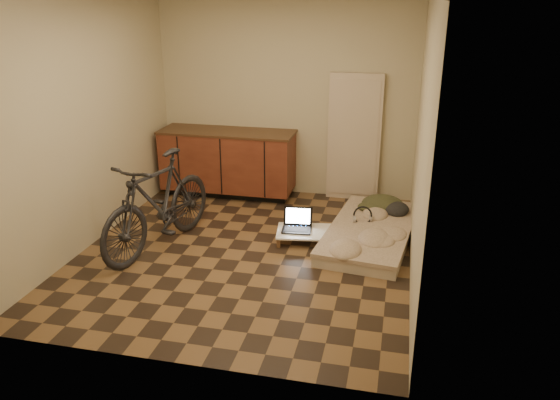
% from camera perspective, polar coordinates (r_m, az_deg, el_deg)
% --- Properties ---
extents(room_shell, '(3.50, 4.00, 2.60)m').
position_cam_1_polar(room_shell, '(5.58, -3.78, 6.80)').
color(room_shell, brown).
rests_on(room_shell, ground).
extents(cabinets, '(1.84, 0.62, 0.91)m').
position_cam_1_polar(cabinets, '(7.58, -5.46, 3.96)').
color(cabinets, black).
rests_on(cabinets, ground).
extents(appliance_panel, '(0.70, 0.10, 1.70)m').
position_cam_1_polar(appliance_panel, '(7.37, 7.77, 6.47)').
color(appliance_panel, beige).
rests_on(appliance_panel, ground).
extents(bicycle, '(0.97, 1.88, 1.17)m').
position_cam_1_polar(bicycle, '(6.00, -12.66, 0.17)').
color(bicycle, black).
rests_on(bicycle, ground).
extents(futon, '(1.11, 1.95, 0.16)m').
position_cam_1_polar(futon, '(6.35, 9.44, -3.34)').
color(futon, '#C4B39D').
rests_on(futon, ground).
extents(clothing_pile, '(0.60, 0.52, 0.22)m').
position_cam_1_polar(clothing_pile, '(6.83, 11.02, -0.02)').
color(clothing_pile, '#343720').
rests_on(clothing_pile, futon).
extents(headphones, '(0.28, 0.26, 0.16)m').
position_cam_1_polar(headphones, '(6.40, 8.64, -1.53)').
color(headphones, black).
rests_on(headphones, futon).
extents(lap_desk, '(0.78, 0.57, 0.12)m').
position_cam_1_polar(lap_desk, '(6.21, 3.03, -3.37)').
color(lap_desk, brown).
rests_on(lap_desk, ground).
extents(laptop, '(0.35, 0.32, 0.23)m').
position_cam_1_polar(laptop, '(6.24, 1.80, -2.60)').
color(laptop, black).
rests_on(laptop, lap_desk).
extents(mouse, '(0.09, 0.12, 0.04)m').
position_cam_1_polar(mouse, '(6.13, 5.09, -3.42)').
color(mouse, white).
rests_on(mouse, lap_desk).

